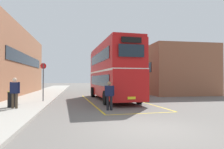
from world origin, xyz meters
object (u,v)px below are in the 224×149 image
Objects in this scene: pedestrian_boarding at (109,94)px; litter_bin at (12,99)px; double_decker_bus at (112,71)px; bus_stop_sign at (43,78)px; pedestrian_waiting_near at (15,90)px; single_deck_bus at (110,80)px.

litter_bin is (-5.69, 1.27, -0.36)m from pedestrian_boarding.
bus_stop_sign is (-5.55, -1.26, -0.65)m from double_decker_bus.
pedestrian_waiting_near is (-6.51, -4.95, -1.35)m from double_decker_bus.
single_deck_bus is (2.45, 16.76, -0.87)m from double_decker_bus.
pedestrian_waiting_near is at bearing -104.65° from bus_stop_sign.
double_decker_bus is 10.91× the size of litter_bin.
double_decker_bus is at bearing 37.23° from pedestrian_waiting_near.
pedestrian_waiting_near reaches higher than litter_bin.
double_decker_bus is 8.29m from pedestrian_waiting_near.
double_decker_bus is at bearing 12.77° from bus_stop_sign.
pedestrian_boarding is 5.42m from pedestrian_waiting_near.
single_deck_bus is at bearing 67.58° from pedestrian_waiting_near.
litter_bin is (-9.28, -21.14, -1.03)m from single_deck_bus.
bus_stop_sign is (1.28, 3.12, 1.25)m from litter_bin.
bus_stop_sign is at bearing 67.67° from litter_bin.
pedestrian_waiting_near is 1.87× the size of litter_bin.
double_decker_bus is 5.97m from pedestrian_boarding.
pedestrian_waiting_near is 0.85m from litter_bin.
pedestrian_boarding is at bearing -12.60° from litter_bin.
bus_stop_sign is at bearing 135.08° from pedestrian_boarding.
litter_bin is at bearing 167.40° from pedestrian_boarding.
litter_bin is at bearing -112.33° from bus_stop_sign.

